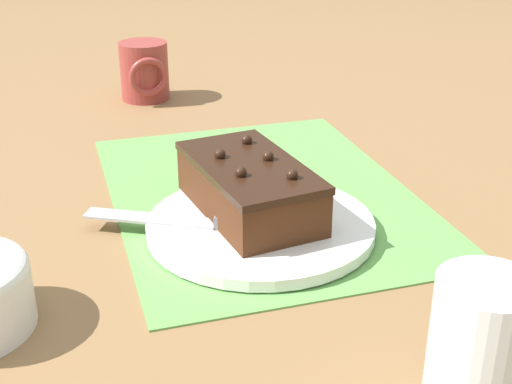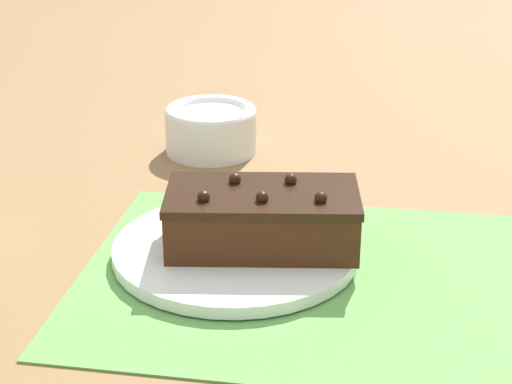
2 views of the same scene
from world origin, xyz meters
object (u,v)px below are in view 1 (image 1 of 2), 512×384
at_px(cake_plate, 261,226).
at_px(serving_knife, 214,221).
at_px(chocolate_cake, 249,187).
at_px(drinking_glass, 480,350).
at_px(coffee_mug, 145,71).

xyz_separation_m(cake_plate, serving_knife, (-0.00, -0.05, 0.01)).
height_order(chocolate_cake, drinking_glass, drinking_glass).
relative_size(drinking_glass, coffee_mug, 1.14).
bearing_deg(cake_plate, coffee_mug, -175.59).
distance_m(serving_knife, coffee_mug, 0.50).
relative_size(cake_plate, chocolate_cake, 1.22).
height_order(serving_knife, coffee_mug, coffee_mug).
bearing_deg(coffee_mug, serving_knife, -1.08).
distance_m(cake_plate, chocolate_cake, 0.04).
xyz_separation_m(serving_knife, drinking_glass, (0.30, 0.11, 0.03)).
bearing_deg(serving_knife, cake_plate, -65.10).
bearing_deg(cake_plate, serving_knife, -93.40).
relative_size(chocolate_cake, serving_knife, 1.01).
relative_size(chocolate_cake, coffee_mug, 2.09).
distance_m(serving_knife, drinking_glass, 0.32).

